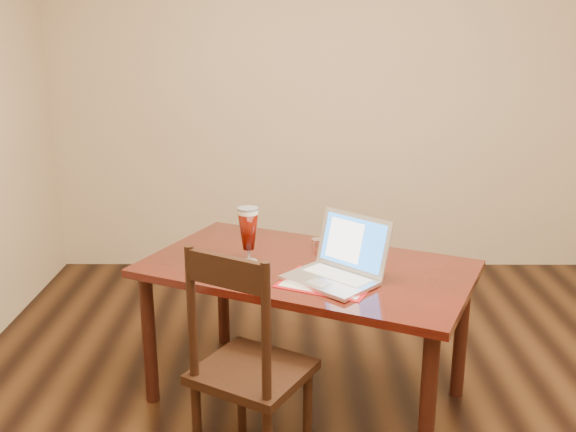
{
  "coord_description": "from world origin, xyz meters",
  "views": [
    {
      "loc": [
        -0.56,
        -2.03,
        1.71
      ],
      "look_at": [
        -0.57,
        0.66,
        0.92
      ],
      "focal_mm": 40.0,
      "sensor_mm": 36.0,
      "label": 1
    }
  ],
  "objects": [
    {
      "name": "dining_chair",
      "position": [
        -0.73,
        0.17,
        0.45
      ],
      "size": [
        0.54,
        0.54,
        0.95
      ],
      "rotation": [
        0.0,
        0.0,
        -0.53
      ],
      "color": "black",
      "rests_on": "ground"
    },
    {
      "name": "room_shell",
      "position": [
        0.0,
        0.0,
        1.76
      ],
      "size": [
        4.51,
        5.01,
        2.71
      ],
      "color": "tan",
      "rests_on": "ground"
    },
    {
      "name": "dining_table",
      "position": [
        -0.49,
        0.68,
        0.61
      ],
      "size": [
        1.66,
        1.35,
        0.94
      ],
      "rotation": [
        0.0,
        0.0,
        -0.43
      ],
      "color": "#4C0E0A",
      "rests_on": "ground"
    }
  ]
}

